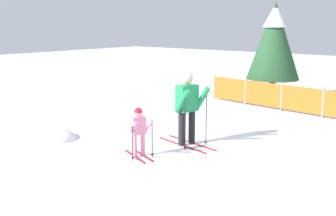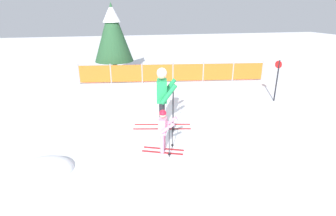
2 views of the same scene
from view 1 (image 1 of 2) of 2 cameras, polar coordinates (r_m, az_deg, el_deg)
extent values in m
plane|color=white|center=(10.18, 2.60, -4.81)|extent=(60.00, 60.00, 0.00)
cube|color=maroon|center=(10.20, 3.21, -4.72)|extent=(1.65, 0.39, 0.02)
cube|color=maroon|center=(10.00, 1.86, -5.04)|extent=(1.65, 0.39, 0.02)
cylinder|color=black|center=(10.10, 3.24, -2.50)|extent=(0.16, 0.16, 0.79)
cylinder|color=black|center=(9.90, 1.87, -2.78)|extent=(0.16, 0.16, 0.79)
cube|color=#1E8C4C|center=(9.85, 2.60, 1.34)|extent=(0.38, 0.54, 0.62)
cylinder|color=#1E8C4C|center=(9.92, 4.64, 1.32)|extent=(0.48, 0.22, 0.59)
cylinder|color=#1E8C4C|center=(9.51, 1.94, 0.91)|extent=(0.48, 0.22, 0.59)
sphere|color=#D8AD8C|center=(9.78, 2.63, 4.03)|extent=(0.26, 0.26, 0.26)
sphere|color=silver|center=(9.77, 2.63, 4.30)|extent=(0.28, 0.28, 0.28)
cylinder|color=black|center=(9.94, 5.20, -1.57)|extent=(0.02, 0.02, 1.23)
cylinder|color=black|center=(10.08, 5.14, -4.66)|extent=(0.07, 0.07, 0.01)
cylinder|color=black|center=(9.51, 2.36, -2.14)|extent=(0.02, 0.02, 1.23)
cylinder|color=black|center=(9.65, 2.33, -5.35)|extent=(0.07, 0.07, 0.01)
cube|color=maroon|center=(9.28, -3.42, -6.39)|extent=(0.96, 0.43, 0.02)
cube|color=maroon|center=(9.20, -4.51, -6.56)|extent=(0.96, 0.43, 0.02)
cylinder|color=pink|center=(9.20, -3.44, -4.90)|extent=(0.10, 0.10, 0.48)
cylinder|color=pink|center=(9.13, -4.54, -5.06)|extent=(0.10, 0.10, 0.48)
cube|color=pink|center=(9.05, -4.02, -2.39)|extent=(0.27, 0.34, 0.37)
cylinder|color=pink|center=(9.00, -2.55, -2.29)|extent=(0.35, 0.20, 0.31)
cylinder|color=pink|center=(8.84, -4.73, -2.56)|extent=(0.35, 0.20, 0.31)
sphere|color=#D8AD8C|center=(8.99, -4.05, -0.63)|extent=(0.16, 0.16, 0.16)
sphere|color=red|center=(8.98, -4.05, -0.46)|extent=(0.17, 0.17, 0.17)
cylinder|color=black|center=(9.06, -2.16, -4.41)|extent=(0.02, 0.02, 0.75)
cylinder|color=black|center=(9.15, -2.15, -6.30)|extent=(0.07, 0.07, 0.01)
cylinder|color=black|center=(8.88, -4.83, -4.79)|extent=(0.02, 0.02, 0.75)
cylinder|color=black|center=(8.97, -4.80, -6.71)|extent=(0.07, 0.07, 0.01)
cylinder|color=gray|center=(16.02, 6.28, 2.86)|extent=(0.06, 0.06, 0.94)
cylinder|color=gray|center=(15.12, 10.45, 2.23)|extent=(0.06, 0.06, 0.94)
cylinder|color=gray|center=(14.31, 15.10, 1.50)|extent=(0.06, 0.06, 0.94)
cylinder|color=gray|center=(13.61, 20.27, 0.68)|extent=(0.06, 0.06, 0.94)
cube|color=orange|center=(15.56, 8.31, 2.56)|extent=(1.44, 0.24, 0.79)
cube|color=orange|center=(14.70, 12.71, 1.88)|extent=(1.44, 0.24, 0.79)
cube|color=orange|center=(13.94, 17.62, 1.10)|extent=(1.44, 0.24, 0.79)
cylinder|color=#4C3823|center=(16.43, 13.87, 2.51)|extent=(0.24, 0.24, 0.77)
cone|color=#26522F|center=(16.26, 14.18, 8.84)|extent=(1.96, 1.96, 2.86)
cone|color=white|center=(16.25, 14.34, 12.07)|extent=(0.88, 0.88, 0.86)
ellipsoid|color=white|center=(11.01, -15.31, -3.96)|extent=(1.24, 1.06, 0.50)
camera|label=2|loc=(7.20, -45.08, 11.36)|focal=28.00mm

